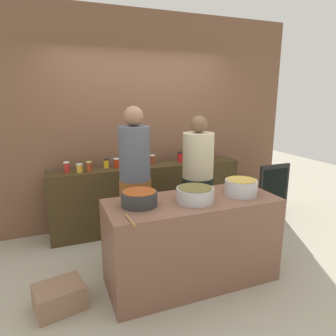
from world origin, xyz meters
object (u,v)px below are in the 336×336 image
preserve_jar_1 (80,168)px  wooden_spoon (130,220)px  preserve_jar_10 (210,156)px  cooking_pot_left (139,198)px  preserve_jar_6 (152,159)px  cooking_pot_right (241,187)px  preserve_jar_0 (67,167)px  preserve_jar_4 (117,163)px  preserve_jar_8 (189,157)px  preserve_jar_2 (89,167)px  cook_with_tongs (135,193)px  preserve_jar_3 (106,163)px  cooking_pot_center (195,194)px  preserve_jar_5 (140,162)px  bread_crate (60,297)px  preserve_jar_7 (180,157)px  cook_in_cap (197,189)px  preserve_jar_9 (199,157)px  chalkboard_sign (273,193)px

preserve_jar_1 → wooden_spoon: preserve_jar_1 is taller
preserve_jar_10 → cooking_pot_left: (-1.49, -1.35, -0.04)m
preserve_jar_6 → cooking_pot_right: preserve_jar_6 is taller
preserve_jar_0 → preserve_jar_6: size_ratio=1.04×
preserve_jar_4 → preserve_jar_8: size_ratio=1.03×
preserve_jar_2 → cook_with_tongs: 0.84m
preserve_jar_3 → cooking_pot_center: bearing=-69.4°
preserve_jar_5 → bread_crate: bearing=-130.9°
preserve_jar_10 → wooden_spoon: 2.36m
preserve_jar_7 → cooking_pot_center: size_ratio=0.40×
preserve_jar_0 → cook_with_tongs: 1.05m
preserve_jar_6 → preserve_jar_8: (0.56, -0.05, -0.00)m
cook_in_cap → cooking_pot_center: bearing=-118.7°
preserve_jar_5 → cook_with_tongs: bearing=-110.1°
preserve_jar_1 → cook_with_tongs: (0.52, -0.74, -0.17)m
preserve_jar_8 → preserve_jar_10: bearing=-5.1°
preserve_jar_2 → cooking_pot_left: (0.28, -1.29, -0.04)m
preserve_jar_6 → cook_with_tongs: bearing=-119.8°
preserve_jar_3 → cooking_pot_right: (1.09, -1.51, -0.02)m
preserve_jar_8 → cook_in_cap: bearing=-107.9°
preserve_jar_2 → preserve_jar_6: preserve_jar_2 is taller
preserve_jar_2 → preserve_jar_9: preserve_jar_2 is taller
preserve_jar_8 → preserve_jar_3: bearing=177.3°
preserve_jar_8 → cook_in_cap: 0.81m
preserve_jar_3 → cook_in_cap: size_ratio=0.07×
preserve_jar_5 → cook_with_tongs: cook_with_tongs is taller
preserve_jar_1 → preserve_jar_6: bearing=5.8°
preserve_jar_2 → cook_in_cap: size_ratio=0.08×
preserve_jar_0 → preserve_jar_1: (0.15, -0.04, -0.01)m
cooking_pot_right → bread_crate: (-1.82, 0.08, -0.84)m
cooking_pot_right → preserve_jar_2: bearing=134.2°
preserve_jar_9 → chalkboard_sign: bearing=-27.7°
preserve_jar_6 → cook_with_tongs: (-0.49, -0.85, -0.18)m
preserve_jar_6 → bread_crate: 2.16m
preserve_jar_2 → preserve_jar_7: size_ratio=0.96×
preserve_jar_2 → bread_crate: 1.64m
preserve_jar_0 → preserve_jar_7: size_ratio=0.96×
preserve_jar_4 → cook_in_cap: size_ratio=0.08×
preserve_jar_6 → preserve_jar_7: preserve_jar_7 is taller
preserve_jar_3 → preserve_jar_10: (1.53, -0.08, 0.01)m
preserve_jar_9 → preserve_jar_10: (0.17, -0.02, 0.01)m
cook_with_tongs → chalkboard_sign: cook_with_tongs is taller
preserve_jar_6 → cook_with_tongs: cook_with_tongs is taller
cooking_pot_right → bread_crate: cooking_pot_right is taller
preserve_jar_5 → preserve_jar_8: preserve_jar_8 is taller
preserve_jar_10 → cooking_pot_center: preserve_jar_10 is taller
preserve_jar_2 → cooking_pot_right: (1.33, -1.37, -0.03)m
preserve_jar_4 → preserve_jar_10: size_ratio=0.95×
preserve_jar_9 → chalkboard_sign: (0.99, -0.52, -0.53)m
preserve_jar_9 → preserve_jar_10: bearing=-6.1°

